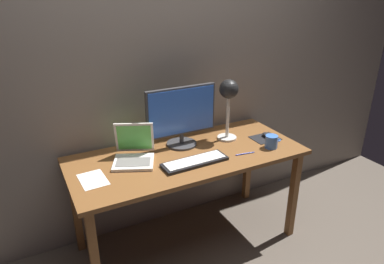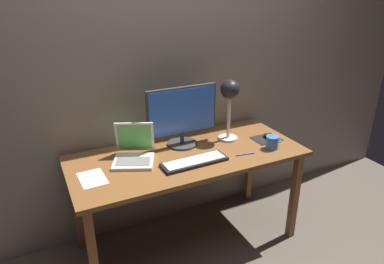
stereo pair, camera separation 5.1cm
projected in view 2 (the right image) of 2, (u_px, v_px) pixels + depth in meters
ground_plane at (188, 240)px, 2.69m from camera, size 4.80×4.80×0.00m
back_wall at (163, 61)px, 2.51m from camera, size 4.80×0.06×2.60m
desk at (188, 164)px, 2.43m from camera, size 1.60×0.70×0.74m
monitor at (182, 115)px, 2.45m from camera, size 0.52×0.22×0.43m
keyboard_main at (195, 162)px, 2.27m from camera, size 0.44×0.15×0.03m
laptop at (134, 150)px, 2.31m from camera, size 0.34×0.35×0.24m
desk_lamp at (230, 96)px, 2.50m from camera, size 0.14×0.14×0.45m
mousepad at (266, 139)px, 2.63m from camera, size 0.20×0.16×0.00m
mouse at (269, 136)px, 2.63m from camera, size 0.06×0.10×0.03m
coffee_mug at (272, 142)px, 2.47m from camera, size 0.12×0.09×0.09m
paper_sheet_near_mouse at (92, 178)px, 2.10m from camera, size 0.16×0.22×0.00m
pen at (245, 154)px, 2.39m from camera, size 0.14×0.03×0.01m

